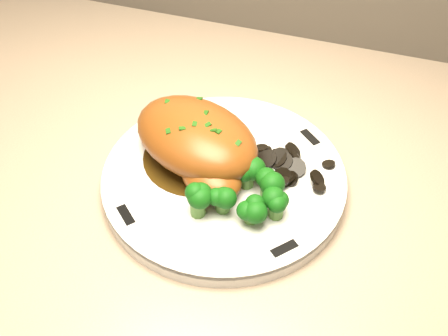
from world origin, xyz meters
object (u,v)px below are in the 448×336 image
(plate, at_px, (224,180))
(chicken_breast, at_px, (198,142))
(counter, at_px, (107,306))
(broccoli_florets, at_px, (240,191))

(plate, xyz_separation_m, chicken_breast, (-0.03, 0.01, 0.04))
(plate, bearing_deg, counter, 174.11)
(counter, distance_m, chicken_breast, 0.52)
(plate, bearing_deg, broccoli_florets, -50.77)
(plate, distance_m, broccoli_florets, 0.06)
(chicken_breast, bearing_deg, counter, -160.17)
(broccoli_florets, bearing_deg, plate, 129.23)
(plate, relative_size, chicken_breast, 1.47)
(chicken_breast, height_order, broccoli_florets, chicken_breast)
(counter, relative_size, plate, 7.31)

